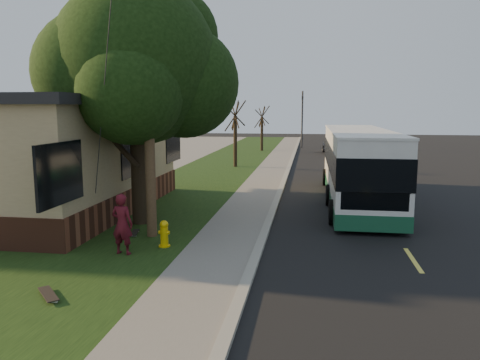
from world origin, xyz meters
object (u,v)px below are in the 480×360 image
Objects in this scene: utility_pole at (147,81)px; skateboarder at (122,224)px; skateboard_spare at (48,294)px; bare_tree_far at (262,129)px; fire_hydrant at (164,234)px; dumpster at (53,192)px; leafy_tree at (139,67)px; traffic_signal at (302,115)px; transit_bus at (357,164)px; skateboard_main at (135,232)px; distant_car at (334,145)px; bare_tree_near at (235,135)px.

utility_pole is 5.63× the size of skateboarder.
bare_tree_far is at bearing 88.57° from skateboard_spare.
fire_hydrant is at bearing -89.24° from bare_tree_far.
bare_tree_far reaches higher than dumpster.
leafy_tree reaches higher than traffic_signal.
leafy_tree is 27.56m from bare_tree_far.
fire_hydrant is 9.63m from transit_bus.
fire_hydrant is 0.08× the size of utility_pole.
transit_bus is at bearing 57.80° from skateboard_spare.
transit_bus is at bearing 52.13° from fire_hydrant.
skateboard_spare is (0.04, -4.84, 0.01)m from skateboard_main.
skateboard_main is 0.46× the size of dumpster.
transit_bus is 10.75m from skateboarder.
leafy_tree reaches higher than skateboard_spare.
leafy_tree is (-0.87, 1.66, 0.54)m from utility_pole.
leafy_tree is 27.57m from distant_car.
bare_tree_near is 0.78× the size of traffic_signal.
fire_hydrant is at bearing -129.34° from skateboarder.
skateboard_spare is (-0.34, -21.74, -2.02)m from bare_tree_near.
skateboard_main is (-0.38, -16.90, -2.03)m from bare_tree_near.
traffic_signal reaches higher than skateboard_spare.
transit_bus is at bearing -121.28° from skateboarder.
skateboard_main is (-1.28, 1.10, -0.31)m from fire_hydrant.
leafy_tree is at bearing -21.89° from dumpster.
distant_car is at bearing 89.87° from transit_bus.
skateboard_main is 28.62m from distant_car.
traffic_signal reaches higher than bare_tree_near.
transit_bus is 14.65× the size of skateboard_main.
fire_hydrant is at bearing -54.62° from utility_pole.
traffic_signal is 7.30× the size of skateboard_main.
bare_tree_near is at bearing -82.31° from skateboarder.
fire_hydrant is 29.40m from distant_car.
transit_bus is at bearing -95.92° from distant_car.
dumpster is 27.11m from distant_car.
bare_tree_far reaches higher than skateboarder.
leafy_tree is 4.84× the size of skateboarder.
dumpster is (-4.22, 1.70, -4.49)m from leafy_tree.
skateboard_main is 4.84m from skateboard_spare.
fire_hydrant is 18.10m from bare_tree_near.
dumpster is at bearing -121.37° from distant_car.
utility_pole is at bearing -33.37° from dumpster.
utility_pole is at bearing -96.58° from traffic_signal.
transit_bus reaches higher than dumpster.
skateboard_main is at bearing -35.73° from dumpster.
bare_tree_near is 1.07× the size of bare_tree_far.
utility_pole is at bearing -135.09° from transit_bus.
bare_tree_far is 0.73× the size of traffic_signal.
traffic_signal is 35.11m from skateboarder.
utility_pole reaches higher than skateboard_spare.
skateboard_spare reaches higher than skateboard_main.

